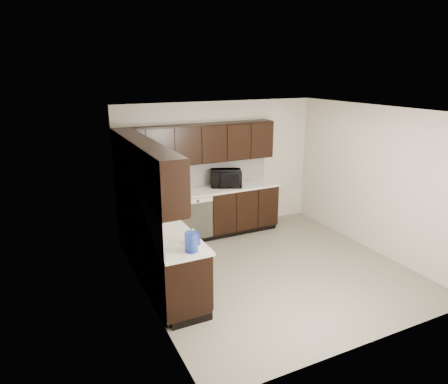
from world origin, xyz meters
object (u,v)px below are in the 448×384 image
at_px(blue_pitcher, 191,242).
at_px(storage_bin, 158,210).
at_px(sink, 169,237).
at_px(microwave, 226,178).
at_px(toaster_oven, 175,187).

bearing_deg(blue_pitcher, storage_bin, 108.21).
relative_size(storage_bin, blue_pitcher, 1.92).
relative_size(sink, microwave, 1.44).
bearing_deg(toaster_oven, sink, -113.22).
bearing_deg(storage_bin, sink, -94.85).
bearing_deg(blue_pitcher, toaster_oven, 93.64).
xyz_separation_m(toaster_oven, blue_pitcher, (-0.59, -2.33, 0.00)).
relative_size(sink, toaster_oven, 2.18).
bearing_deg(storage_bin, blue_pitcher, -89.58).
distance_m(sink, toaster_oven, 1.82).
bearing_deg(microwave, blue_pitcher, -102.30).
bearing_deg(microwave, storage_bin, -126.02).
relative_size(toaster_oven, blue_pitcher, 1.54).
xyz_separation_m(sink, microwave, (1.68, 1.72, 0.22)).
distance_m(microwave, toaster_oven, 1.03).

